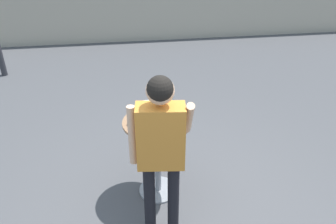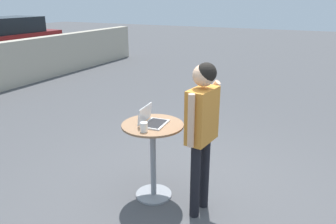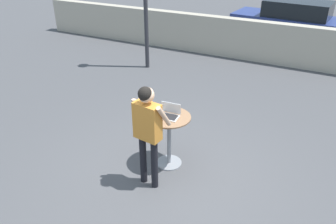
{
  "view_description": "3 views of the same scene",
  "coord_description": "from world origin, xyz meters",
  "px_view_note": "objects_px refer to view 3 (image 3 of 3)",
  "views": [
    {
      "loc": [
        -0.59,
        -2.54,
        2.73
      ],
      "look_at": [
        -0.14,
        0.31,
        1.11
      ],
      "focal_mm": 35.0,
      "sensor_mm": 36.0,
      "label": 1
    },
    {
      "loc": [
        -3.39,
        -1.34,
        2.36
      ],
      "look_at": [
        -0.34,
        0.14,
        1.18
      ],
      "focal_mm": 35.0,
      "sensor_mm": 36.0,
      "label": 2
    },
    {
      "loc": [
        1.89,
        -3.83,
        3.64
      ],
      "look_at": [
        -0.24,
        0.33,
        1.08
      ],
      "focal_mm": 35.0,
      "sensor_mm": 36.0,
      "label": 3
    }
  ],
  "objects_px": {
    "laptop": "(169,114)",
    "parked_car_near_street": "(291,21)",
    "cafe_table": "(169,132)",
    "standing_person": "(147,125)",
    "coffee_mug": "(156,111)"
  },
  "relations": [
    {
      "from": "laptop",
      "to": "parked_car_near_street",
      "type": "bearing_deg",
      "value": 86.02
    },
    {
      "from": "cafe_table",
      "to": "laptop",
      "type": "bearing_deg",
      "value": 114.74
    },
    {
      "from": "cafe_table",
      "to": "standing_person",
      "type": "bearing_deg",
      "value": -94.13
    },
    {
      "from": "standing_person",
      "to": "parked_car_near_street",
      "type": "height_order",
      "value": "standing_person"
    },
    {
      "from": "coffee_mug",
      "to": "standing_person",
      "type": "distance_m",
      "value": 0.64
    },
    {
      "from": "standing_person",
      "to": "laptop",
      "type": "bearing_deg",
      "value": 86.22
    },
    {
      "from": "cafe_table",
      "to": "standing_person",
      "type": "xyz_separation_m",
      "value": [
        -0.05,
        -0.63,
        0.48
      ]
    },
    {
      "from": "coffee_mug",
      "to": "parked_car_near_street",
      "type": "xyz_separation_m",
      "value": [
        0.85,
        8.84,
        -0.26
      ]
    },
    {
      "from": "laptop",
      "to": "standing_person",
      "type": "xyz_separation_m",
      "value": [
        -0.04,
        -0.63,
        0.12
      ]
    },
    {
      "from": "laptop",
      "to": "coffee_mug",
      "type": "bearing_deg",
      "value": -172.9
    },
    {
      "from": "cafe_table",
      "to": "parked_car_near_street",
      "type": "xyz_separation_m",
      "value": [
        0.61,
        8.82,
        0.11
      ]
    },
    {
      "from": "coffee_mug",
      "to": "parked_car_near_street",
      "type": "bearing_deg",
      "value": 84.52
    },
    {
      "from": "laptop",
      "to": "parked_car_near_street",
      "type": "height_order",
      "value": "parked_car_near_street"
    },
    {
      "from": "laptop",
      "to": "standing_person",
      "type": "relative_size",
      "value": 0.2
    },
    {
      "from": "parked_car_near_street",
      "to": "standing_person",
      "type": "bearing_deg",
      "value": -93.96
    }
  ]
}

